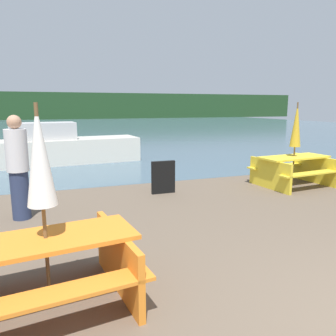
% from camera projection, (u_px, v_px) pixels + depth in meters
% --- Properties ---
extents(water, '(60.00, 50.00, 0.00)m').
position_uv_depth(water, '(82.00, 127.00, 31.83)').
color(water, '#425B6B').
rests_on(water, ground_plane).
extents(far_treeline, '(80.00, 1.60, 4.00)m').
position_uv_depth(far_treeline, '(69.00, 106.00, 49.97)').
color(far_treeline, '#1E3D1E').
rests_on(far_treeline, water).
extents(picnic_table_orange, '(1.87, 1.58, 0.73)m').
position_uv_depth(picnic_table_orange, '(48.00, 265.00, 3.20)').
color(picnic_table_orange, orange).
rests_on(picnic_table_orange, ground_plane).
extents(picnic_table_yellow, '(1.91, 1.55, 0.74)m').
position_uv_depth(picnic_table_yellow, '(293.00, 168.00, 8.20)').
color(picnic_table_yellow, yellow).
rests_on(picnic_table_yellow, ground_plane).
extents(umbrella_gold, '(0.26, 0.26, 2.06)m').
position_uv_depth(umbrella_gold, '(296.00, 125.00, 8.00)').
color(umbrella_gold, brown).
rests_on(umbrella_gold, ground_plane).
extents(umbrella_white, '(0.28, 0.28, 2.01)m').
position_uv_depth(umbrella_white, '(40.00, 157.00, 3.00)').
color(umbrella_white, brown).
rests_on(umbrella_white, ground_plane).
extents(boat, '(4.88, 1.87, 1.43)m').
position_uv_depth(boat, '(66.00, 147.00, 11.46)').
color(boat, beige).
rests_on(boat, water).
extents(person, '(0.37, 0.37, 1.83)m').
position_uv_depth(person, '(18.00, 168.00, 5.67)').
color(person, '#283351').
rests_on(person, ground_plane).
extents(signboard, '(0.55, 0.08, 0.75)m').
position_uv_depth(signboard, '(163.00, 177.00, 7.46)').
color(signboard, black).
rests_on(signboard, ground_plane).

